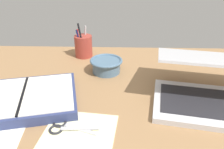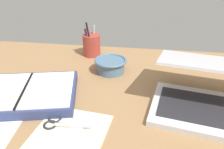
# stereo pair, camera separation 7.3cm
# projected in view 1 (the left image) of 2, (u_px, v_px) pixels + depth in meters

# --- Properties ---
(desk_top) EXTENTS (1.40, 1.00, 0.02)m
(desk_top) POSITION_uv_depth(u_px,v_px,m) (113.00, 106.00, 0.71)
(desk_top) COLOR #936D47
(desk_top) RESTS_ON ground
(laptop) EXTENTS (0.40, 0.37, 0.16)m
(laptop) POSITION_uv_depth(u_px,v_px,m) (211.00, 88.00, 0.69)
(laptop) COLOR silver
(laptop) RESTS_ON desk_top
(bowl) EXTENTS (0.13, 0.13, 0.06)m
(bowl) POSITION_uv_depth(u_px,v_px,m) (106.00, 65.00, 0.88)
(bowl) COLOR slate
(bowl) RESTS_ON desk_top
(pen_cup) EXTENTS (0.08, 0.08, 0.16)m
(pen_cup) POSITION_uv_depth(u_px,v_px,m) (83.00, 46.00, 1.02)
(pen_cup) COLOR #9E382D
(pen_cup) RESTS_ON desk_top
(planner) EXTENTS (0.38, 0.31, 0.04)m
(planner) POSITION_uv_depth(u_px,v_px,m) (24.00, 99.00, 0.70)
(planner) COLOR navy
(planner) RESTS_ON desk_top
(scissors) EXTENTS (0.14, 0.07, 0.01)m
(scissors) POSITION_uv_depth(u_px,v_px,m) (64.00, 127.00, 0.60)
(scissors) COLOR #B7B7BC
(scissors) RESTS_ON desk_top
(paper_sheet_front) EXTENTS (0.22, 0.30, 0.00)m
(paper_sheet_front) POSITION_uv_depth(u_px,v_px,m) (73.00, 148.00, 0.54)
(paper_sheet_front) COLOR #F4EFB2
(paper_sheet_front) RESTS_ON desk_top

